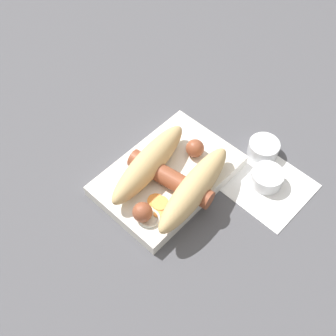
{
  "coord_description": "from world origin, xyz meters",
  "views": [
    {
      "loc": [
        0.3,
        0.28,
        0.61
      ],
      "look_at": [
        0.0,
        0.0,
        0.03
      ],
      "focal_mm": 45.0,
      "sensor_mm": 36.0,
      "label": 1
    }
  ],
  "objects_px": {
    "bread_roll": "(171,176)",
    "food_tray": "(168,175)",
    "condiment_cup_near": "(267,179)",
    "condiment_cup_far": "(263,149)",
    "sausage": "(170,178)"
  },
  "relations": [
    {
      "from": "food_tray",
      "to": "sausage",
      "type": "distance_m",
      "value": 0.04
    },
    {
      "from": "bread_roll",
      "to": "condiment_cup_far",
      "type": "relative_size",
      "value": 3.75
    },
    {
      "from": "bread_roll",
      "to": "condiment_cup_near",
      "type": "distance_m",
      "value": 0.17
    },
    {
      "from": "food_tray",
      "to": "condiment_cup_far",
      "type": "distance_m",
      "value": 0.18
    },
    {
      "from": "condiment_cup_near",
      "to": "condiment_cup_far",
      "type": "bearing_deg",
      "value": -139.38
    },
    {
      "from": "condiment_cup_far",
      "to": "condiment_cup_near",
      "type": "bearing_deg",
      "value": 40.62
    },
    {
      "from": "sausage",
      "to": "condiment_cup_far",
      "type": "xyz_separation_m",
      "value": [
        -0.17,
        0.07,
        -0.03
      ]
    },
    {
      "from": "sausage",
      "to": "condiment_cup_near",
      "type": "xyz_separation_m",
      "value": [
        -0.13,
        0.11,
        -0.03
      ]
    },
    {
      "from": "food_tray",
      "to": "sausage",
      "type": "bearing_deg",
      "value": 50.78
    },
    {
      "from": "food_tray",
      "to": "condiment_cup_near",
      "type": "height_order",
      "value": "condiment_cup_near"
    },
    {
      "from": "bread_roll",
      "to": "food_tray",
      "type": "bearing_deg",
      "value": -125.98
    },
    {
      "from": "food_tray",
      "to": "bread_roll",
      "type": "height_order",
      "value": "bread_roll"
    },
    {
      "from": "sausage",
      "to": "condiment_cup_near",
      "type": "bearing_deg",
      "value": 139.35
    },
    {
      "from": "bread_roll",
      "to": "condiment_cup_near",
      "type": "xyz_separation_m",
      "value": [
        -0.13,
        0.11,
        -0.04
      ]
    },
    {
      "from": "food_tray",
      "to": "condiment_cup_near",
      "type": "bearing_deg",
      "value": 130.62
    }
  ]
}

